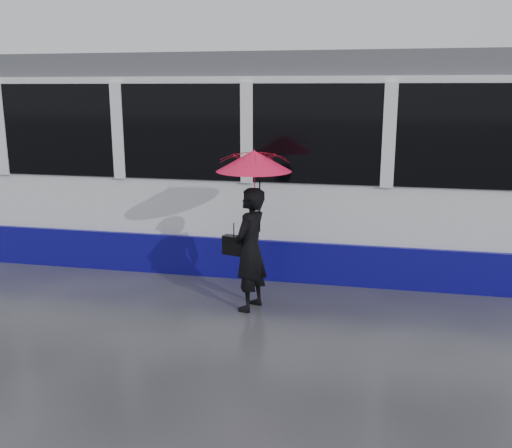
# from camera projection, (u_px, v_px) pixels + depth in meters

# --- Properties ---
(ground) EXTENTS (90.00, 90.00, 0.00)m
(ground) POSITION_uv_depth(u_px,v_px,m) (255.00, 311.00, 7.42)
(ground) COLOR #2A2A2E
(ground) RESTS_ON ground
(rails) EXTENTS (34.00, 1.51, 0.02)m
(rails) POSITION_uv_depth(u_px,v_px,m) (285.00, 257.00, 9.80)
(rails) COLOR #3F3D38
(rails) RESTS_ON ground
(tram) EXTENTS (26.00, 2.56, 3.35)m
(tram) POSITION_uv_depth(u_px,v_px,m) (72.00, 157.00, 10.21)
(tram) COLOR white
(tram) RESTS_ON ground
(woman) EXTENTS (0.53, 0.67, 1.62)m
(woman) POSITION_uv_depth(u_px,v_px,m) (250.00, 249.00, 7.34)
(woman) COLOR black
(woman) RESTS_ON ground
(umbrella) EXTENTS (1.17, 1.17, 1.09)m
(umbrella) POSITION_uv_depth(u_px,v_px,m) (254.00, 176.00, 7.11)
(umbrella) COLOR #F81484
(umbrella) RESTS_ON ground
(handbag) EXTENTS (0.31, 0.20, 0.43)m
(handbag) POSITION_uv_depth(u_px,v_px,m) (234.00, 245.00, 7.40)
(handbag) COLOR black
(handbag) RESTS_ON ground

